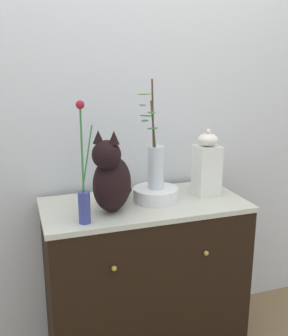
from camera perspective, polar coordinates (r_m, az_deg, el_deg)
wall_back at (r=2.18m, az=-2.76°, el=8.01°), size 4.40×0.08×2.60m
sideboard at (r=2.16m, az=0.00°, el=-16.17°), size 1.02×0.52×0.89m
cat_sitting at (r=1.81m, az=-4.83°, el=-1.54°), size 0.31×0.40×0.40m
vase_slim_green at (r=1.70m, az=-8.83°, el=-3.86°), size 0.08×0.05×0.53m
bowl_porcelain at (r=1.99m, az=1.73°, el=-3.87°), size 0.23×0.23×0.07m
vase_glass_clear at (r=1.94m, az=1.67°, el=0.75°), size 0.14×0.12×0.54m
jar_lidded_porcelain at (r=2.07m, az=9.22°, el=0.40°), size 0.12×0.12×0.36m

